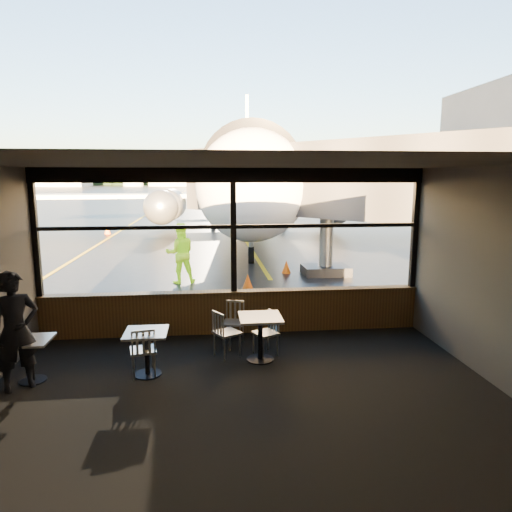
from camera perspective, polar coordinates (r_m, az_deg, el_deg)
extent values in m
plane|color=black|center=(129.47, -6.00, 8.20)|extent=(520.00, 520.00, 0.00)
cube|color=black|center=(7.24, -1.23, -17.28)|extent=(8.00, 6.00, 0.01)
cube|color=#38332D|center=(6.45, -1.35, 11.53)|extent=(8.00, 6.00, 0.04)
cube|color=#464038|center=(8.02, 28.54, -2.59)|extent=(0.04, 6.00, 3.50)
cube|color=#464038|center=(3.80, 2.71, -14.30)|extent=(8.00, 0.04, 3.50)
cube|color=#4F3417|center=(9.86, -2.76, -7.07)|extent=(8.00, 0.28, 0.90)
cube|color=black|center=(9.44, -2.91, 10.04)|extent=(8.00, 0.18, 0.30)
cube|color=black|center=(10.08, -25.90, 2.50)|extent=(0.12, 0.12, 2.60)
cube|color=black|center=(9.50, -2.85, 3.09)|extent=(0.12, 0.12, 2.60)
cube|color=black|center=(10.50, 19.24, 3.19)|extent=(0.12, 0.12, 2.60)
cube|color=black|center=(9.49, -2.85, 3.69)|extent=(8.00, 0.10, 0.08)
imported|color=black|center=(8.09, -27.83, -8.32)|extent=(0.83, 0.76, 1.90)
imported|color=#BFF219|center=(14.59, -9.45, 0.35)|extent=(1.03, 0.86, 1.91)
cone|color=orange|center=(16.04, 3.81, -1.35)|extent=(0.32, 0.32, 0.45)
cone|color=#E44507|center=(28.65, -18.07, 3.17)|extent=(0.39, 0.39, 0.54)
cylinder|color=silver|center=(193.68, -15.13, 9.29)|extent=(8.00, 8.00, 6.00)
cylinder|color=silver|center=(192.41, -12.15, 9.41)|extent=(8.00, 8.00, 6.00)
cylinder|color=silver|center=(191.66, -9.13, 9.50)|extent=(8.00, 8.00, 6.00)
cube|color=black|center=(219.44, -6.14, 10.36)|extent=(360.00, 3.00, 12.00)
cone|color=orange|center=(13.80, -1.05, -3.16)|extent=(0.32, 0.32, 0.44)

